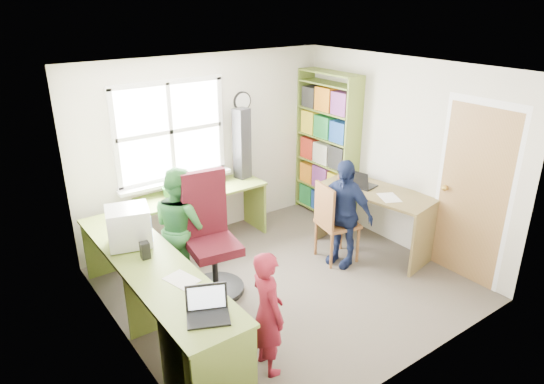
# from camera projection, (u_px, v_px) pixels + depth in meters

# --- Properties ---
(room) EXTENTS (3.64, 3.44, 2.44)m
(room) POSITION_uv_depth(u_px,v_px,m) (281.00, 182.00, 5.15)
(room) COLOR #49423A
(room) RESTS_ON ground
(l_desk) EXTENTS (2.38, 2.95, 0.75)m
(l_desk) POSITION_uv_depth(u_px,v_px,m) (191.00, 301.00, 4.43)
(l_desk) COLOR olive
(l_desk) RESTS_ON ground
(right_desk) EXTENTS (0.90, 1.51, 0.81)m
(right_desk) POSITION_uv_depth(u_px,v_px,m) (376.00, 207.00, 6.07)
(right_desk) COLOR olive
(right_desk) RESTS_ON ground
(bookshelf) EXTENTS (0.30, 1.02, 2.10)m
(bookshelf) POSITION_uv_depth(u_px,v_px,m) (327.00, 150.00, 6.94)
(bookshelf) COLOR olive
(bookshelf) RESTS_ON ground
(swivel_chair) EXTENTS (0.71, 0.71, 1.34)m
(swivel_chair) POSITION_uv_depth(u_px,v_px,m) (211.00, 242.00, 5.26)
(swivel_chair) COLOR black
(swivel_chair) RESTS_ON ground
(wooden_chair) EXTENTS (0.51, 0.51, 1.01)m
(wooden_chair) POSITION_uv_depth(u_px,v_px,m) (332.00, 220.00, 5.84)
(wooden_chair) COLOR brown
(wooden_chair) RESTS_ON ground
(crt_monitor) EXTENTS (0.49, 0.46, 0.40)m
(crt_monitor) POSITION_uv_depth(u_px,v_px,m) (129.00, 227.00, 4.75)
(crt_monitor) COLOR silver
(crt_monitor) RESTS_ON l_desk
(laptop_left) EXTENTS (0.41, 0.38, 0.23)m
(laptop_left) POSITION_uv_depth(u_px,v_px,m) (208.00, 309.00, 3.75)
(laptop_left) COLOR black
(laptop_left) RESTS_ON l_desk
(laptop_right) EXTENTS (0.35, 0.39, 0.24)m
(laptop_right) POSITION_uv_depth(u_px,v_px,m) (359.00, 183.00, 6.09)
(laptop_right) COLOR black
(laptop_right) RESTS_ON right_desk
(speaker_a) EXTENTS (0.09, 0.09, 0.16)m
(speaker_a) POSITION_uv_depth(u_px,v_px,m) (145.00, 250.00, 4.55)
(speaker_a) COLOR black
(speaker_a) RESTS_ON l_desk
(speaker_b) EXTENTS (0.10, 0.10, 0.18)m
(speaker_b) POSITION_uv_depth(u_px,v_px,m) (126.00, 225.00, 5.04)
(speaker_b) COLOR black
(speaker_b) RESTS_ON l_desk
(cd_tower) EXTENTS (0.22, 0.20, 0.95)m
(cd_tower) POSITION_uv_depth(u_px,v_px,m) (242.00, 144.00, 6.43)
(cd_tower) COLOR black
(cd_tower) RESTS_ON l_desk
(game_box) EXTENTS (0.30, 0.30, 0.05)m
(game_box) POSITION_uv_depth(u_px,v_px,m) (352.00, 177.00, 6.36)
(game_box) COLOR #B5162C
(game_box) RESTS_ON right_desk
(paper_a) EXTENTS (0.27, 0.34, 0.00)m
(paper_a) POSITION_uv_depth(u_px,v_px,m) (182.00, 280.00, 4.23)
(paper_a) COLOR silver
(paper_a) RESTS_ON l_desk
(paper_b) EXTENTS (0.32, 0.36, 0.00)m
(paper_b) POSITION_uv_depth(u_px,v_px,m) (389.00, 198.00, 5.78)
(paper_b) COLOR silver
(paper_b) RESTS_ON right_desk
(potted_plant) EXTENTS (0.15, 0.12, 0.27)m
(potted_plant) POSITION_uv_depth(u_px,v_px,m) (168.00, 186.00, 5.94)
(potted_plant) COLOR #327B31
(potted_plant) RESTS_ON l_desk
(person_red) EXTENTS (0.33, 0.45, 1.15)m
(person_red) POSITION_uv_depth(u_px,v_px,m) (268.00, 312.00, 4.08)
(person_red) COLOR maroon
(person_red) RESTS_ON ground
(person_green) EXTENTS (0.59, 0.72, 1.38)m
(person_green) POSITION_uv_depth(u_px,v_px,m) (181.00, 227.00, 5.33)
(person_green) COLOR #307833
(person_green) RESTS_ON ground
(person_navy) EXTENTS (0.51, 0.83, 1.33)m
(person_navy) POSITION_uv_depth(u_px,v_px,m) (343.00, 213.00, 5.73)
(person_navy) COLOR #141E41
(person_navy) RESTS_ON ground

